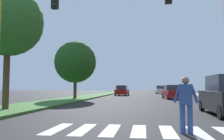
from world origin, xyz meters
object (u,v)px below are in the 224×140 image
(pedestrian_performer, at_px, (186,102))
(sedan_far_horizon, at_px, (160,90))
(tree_mid, at_px, (8,22))
(tree_far, at_px, (75,62))
(traffic_light_gantry, at_px, (54,17))
(sedan_distant, at_px, (122,91))
(sedan_midblock, at_px, (172,92))

(pedestrian_performer, bearing_deg, sedan_far_horizon, 87.23)
(tree_mid, relative_size, sedan_far_horizon, 1.56)
(tree_far, relative_size, sedan_far_horizon, 1.41)
(traffic_light_gantry, bearing_deg, sedan_far_horizon, 80.27)
(traffic_light_gantry, bearing_deg, pedestrian_performer, -21.49)
(tree_mid, relative_size, tree_far, 1.10)
(tree_mid, height_order, pedestrian_performer, tree_mid)
(sedan_distant, bearing_deg, sedan_far_horizon, 58.77)
(sedan_distant, bearing_deg, sedan_midblock, -56.86)
(tree_mid, bearing_deg, sedan_far_horizon, 73.75)
(sedan_midblock, relative_size, sedan_distant, 0.99)
(traffic_light_gantry, distance_m, sedan_distant, 30.10)
(tree_mid, distance_m, traffic_light_gantry, 5.21)
(traffic_light_gantry, relative_size, sedan_distant, 1.87)
(traffic_light_gantry, distance_m, sedan_far_horizon, 42.22)
(tree_far, height_order, sedan_midblock, tree_far)
(tree_mid, bearing_deg, sedan_distant, 81.19)
(tree_mid, xyz_separation_m, sedan_midblock, (11.10, 16.07, -4.43))
(sedan_midblock, bearing_deg, tree_mid, -124.65)
(tree_far, distance_m, pedestrian_performer, 20.55)
(tree_mid, bearing_deg, traffic_light_gantry, -37.90)
(tree_mid, bearing_deg, pedestrian_performer, -29.50)
(tree_far, bearing_deg, sedan_far_horizon, 66.36)
(tree_far, xyz_separation_m, sedan_midblock, (10.98, 2.98, -3.45))
(tree_far, bearing_deg, sedan_distant, 73.59)
(tree_mid, xyz_separation_m, tree_far, (0.13, 13.09, -0.97))
(tree_mid, relative_size, sedan_midblock, 1.55)
(traffic_light_gantry, height_order, sedan_far_horizon, traffic_light_gantry)
(pedestrian_performer, xyz_separation_m, sedan_midblock, (2.04, 21.20, -0.17))
(traffic_light_gantry, height_order, pedestrian_performer, traffic_light_gantry)
(pedestrian_performer, bearing_deg, traffic_light_gantry, 158.51)
(tree_far, xyz_separation_m, traffic_light_gantry, (3.93, -16.24, 0.13))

